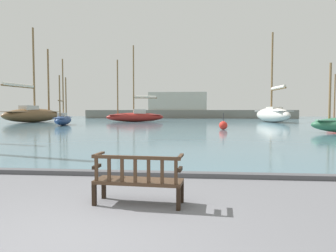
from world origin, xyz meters
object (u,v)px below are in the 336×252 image
at_px(sailboat_nearest_port, 272,114).
at_px(sailboat_mid_starboard, 33,113).
at_px(park_bench, 138,179).
at_px(channel_buoy, 223,125).
at_px(sailboat_mid_port, 135,116).
at_px(sailboat_outer_port, 63,119).

xyz_separation_m(sailboat_nearest_port, sailboat_mid_starboard, (-33.98, -3.67, 0.05)).
height_order(park_bench, channel_buoy, channel_buoy).
distance_m(sailboat_mid_starboard, channel_buoy, 29.25).
xyz_separation_m(park_bench, channel_buoy, (3.39, 20.86, -0.02)).
relative_size(park_bench, sailboat_mid_port, 0.15).
xyz_separation_m(sailboat_nearest_port, channel_buoy, (-8.55, -18.08, -0.83)).
relative_size(sailboat_nearest_port, sailboat_mid_port, 1.15).
bearing_deg(channel_buoy, sailboat_outer_port, 159.34).
xyz_separation_m(sailboat_outer_port, channel_buoy, (17.40, -6.56, -0.33)).
bearing_deg(channel_buoy, sailboat_nearest_port, 64.69).
xyz_separation_m(sailboat_outer_port, sailboat_mid_starboard, (-8.04, 7.85, 0.55)).
height_order(sailboat_mid_port, sailboat_mid_starboard, sailboat_mid_starboard).
bearing_deg(channel_buoy, sailboat_mid_starboard, 150.47).
height_order(sailboat_outer_port, sailboat_mid_port, sailboat_mid_port).
distance_m(park_bench, sailboat_outer_port, 30.79).
bearing_deg(sailboat_nearest_port, channel_buoy, -115.31).
distance_m(sailboat_nearest_port, sailboat_mid_starboard, 34.18).
relative_size(sailboat_mid_port, sailboat_mid_starboard, 0.84).
distance_m(sailboat_mid_port, sailboat_mid_starboard, 14.47).
height_order(park_bench, sailboat_mid_port, sailboat_mid_port).
relative_size(sailboat_outer_port, sailboat_mid_port, 0.67).
bearing_deg(sailboat_outer_port, channel_buoy, -20.66).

